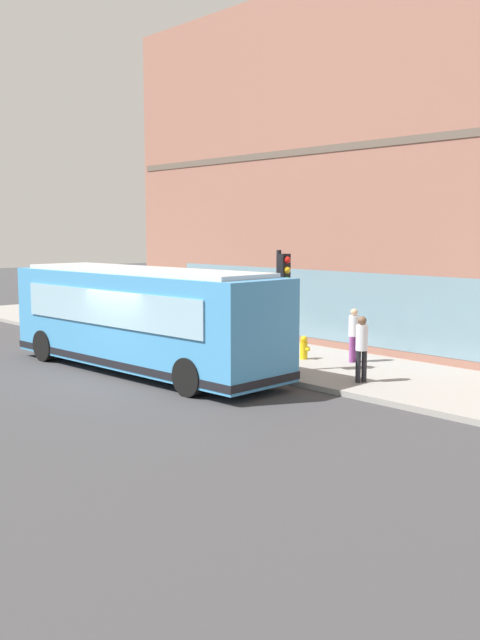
{
  "coord_description": "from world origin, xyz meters",
  "views": [
    {
      "loc": [
        -11.1,
        -16.76,
        4.16
      ],
      "look_at": [
        2.64,
        -1.75,
        1.59
      ],
      "focal_mm": 39.74,
      "sensor_mm": 36.0,
      "label": 1
    }
  ],
  "objects": [
    {
      "name": "city_bus_nearside",
      "position": [
        0.74,
        0.49,
        1.55
      ],
      "size": [
        3.05,
        10.16,
        3.07
      ],
      "color": "#3F8CC6",
      "rests_on": "ground"
    },
    {
      "name": "sidewalk_curb",
      "position": [
        5.06,
        0.0,
        0.07
      ],
      "size": [
        4.92,
        40.0,
        0.15
      ],
      "primitive_type": "cube",
      "color": "gray",
      "rests_on": "ground"
    },
    {
      "name": "traffic_light_near_corner",
      "position": [
        3.19,
        -2.9,
        2.57
      ],
      "size": [
        0.32,
        0.49,
        3.47
      ],
      "color": "black",
      "rests_on": "sidewalk_curb"
    },
    {
      "name": "ground",
      "position": [
        0.0,
        0.0,
        0.0
      ],
      "size": [
        120.0,
        120.0,
        0.0
      ],
      "primitive_type": "plane",
      "color": "#38383A"
    },
    {
      "name": "fire_hydrant",
      "position": [
        5.2,
        -1.93,
        0.51
      ],
      "size": [
        0.35,
        0.35,
        0.74
      ],
      "color": "yellow",
      "rests_on": "sidewalk_curb"
    },
    {
      "name": "building_corner",
      "position": [
        11.94,
        0.0,
        6.27
      ],
      "size": [
        8.89,
        19.77,
        12.55
      ],
      "color": "#8C5B4C",
      "rests_on": "ground"
    },
    {
      "name": "pedestrian_walking_along_curb",
      "position": [
        5.94,
        -3.31,
        1.1
      ],
      "size": [
        0.32,
        0.32,
        1.65
      ],
      "color": "#8C3F8C",
      "rests_on": "sidewalk_curb"
    },
    {
      "name": "pedestrian_near_hydrant",
      "position": [
        4.0,
        6.21,
        1.21
      ],
      "size": [
        0.32,
        0.32,
        1.82
      ],
      "color": "#B23338",
      "rests_on": "sidewalk_curb"
    },
    {
      "name": "pedestrian_by_light_pole",
      "position": [
        3.77,
        -5.29,
        1.17
      ],
      "size": [
        0.32,
        0.32,
        1.77
      ],
      "color": "black",
      "rests_on": "sidewalk_curb"
    }
  ]
}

